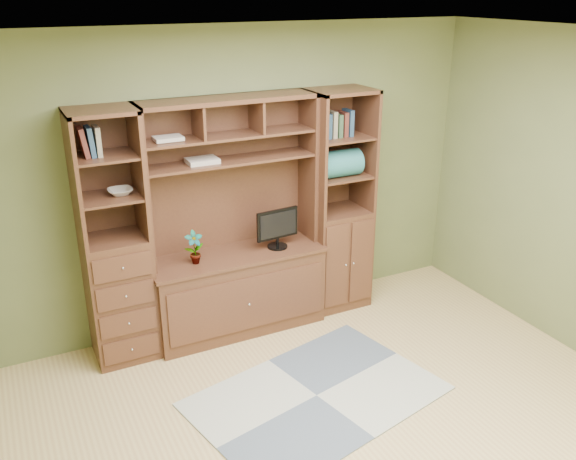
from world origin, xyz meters
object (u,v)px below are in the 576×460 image
left_tower (114,240)px  center_hutch (236,222)px  right_tower (338,202)px  monitor (277,222)px

left_tower → center_hutch: bearing=-2.3°
center_hutch → right_tower: same height
left_tower → monitor: 1.38m
center_hutch → monitor: bearing=-5.4°
right_tower → monitor: right_tower is taller
center_hutch → right_tower: (1.02, 0.04, 0.00)m
monitor → right_tower: bearing=1.5°
center_hutch → left_tower: (-1.00, 0.04, 0.00)m
left_tower → right_tower: 2.02m
center_hutch → right_tower: 1.03m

